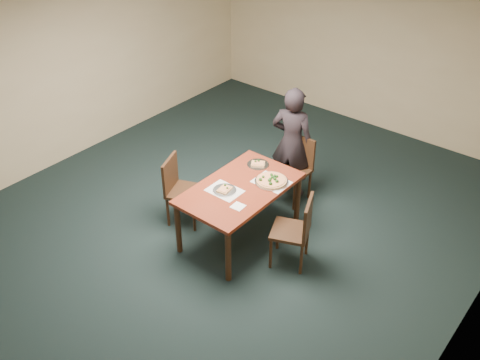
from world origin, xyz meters
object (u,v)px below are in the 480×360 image
Objects in this scene: chair_left at (179,186)px; pizza_pan at (271,180)px; slice_plate_near at (225,190)px; chair_far at (296,165)px; diner at (292,143)px; chair_right at (297,228)px; slice_plate_far at (258,164)px; dining_table at (240,193)px.

chair_left is 1.21m from pizza_pan.
pizza_pan reaches higher than slice_plate_near.
chair_far is 0.89m from pizza_pan.
diner reaches higher than pizza_pan.
chair_far is 1.35m from slice_plate_near.
chair_far is at bearing -167.86° from chair_right.
chair_left reaches higher than pizza_pan.
slice_plate_far is at bearing -140.14° from chair_right.
diner reaches higher than chair_right.
dining_table is at bearing 61.99° from slice_plate_near.
chair_far is 1.62m from chair_left.
chair_far is 1.00× the size of chair_left.
chair_right is (0.77, -1.11, 0.00)m from chair_far.
dining_table is at bearing -75.64° from slice_plate_far.
chair_far is 1.00× the size of chair_right.
chair_far is 2.22× the size of pizza_pan.
chair_left is at bearing -165.32° from dining_table.
pizza_pan is at bearing 95.05° from diner.
dining_table is 0.94× the size of diner.
diner is 0.67m from slice_plate_far.
chair_far and chair_left have the same top height.
dining_table is 1.16m from chair_far.
dining_table is 5.36× the size of slice_plate_far.
diner is at bearing 84.78° from slice_plate_far.
pizza_pan is 0.42m from slice_plate_far.
slice_plate_far is at bearing 150.17° from pizza_pan.
slice_plate_near is (-0.14, -1.32, 0.25)m from chair_far.
chair_far is at bearing 73.85° from slice_plate_far.
chair_left is at bearing -121.14° from chair_far.
chair_far reaches higher than dining_table.
chair_left is 0.57× the size of diner.
chair_left is 2.22× the size of pizza_pan.
dining_table is 0.86m from chair_left.
chair_far reaches higher than slice_plate_near.
chair_far is 0.69m from slice_plate_far.
pizza_pan is (1.05, 0.54, 0.26)m from chair_left.
diner is at bearing 158.02° from chair_far.
diner is at bearing 93.57° from dining_table.
dining_table is at bearing 79.47° from diner.
chair_left is 3.25× the size of slice_plate_near.
slice_plate_far is (-0.04, 0.70, -0.00)m from slice_plate_near.
chair_left is (-0.82, -0.22, -0.14)m from dining_table.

